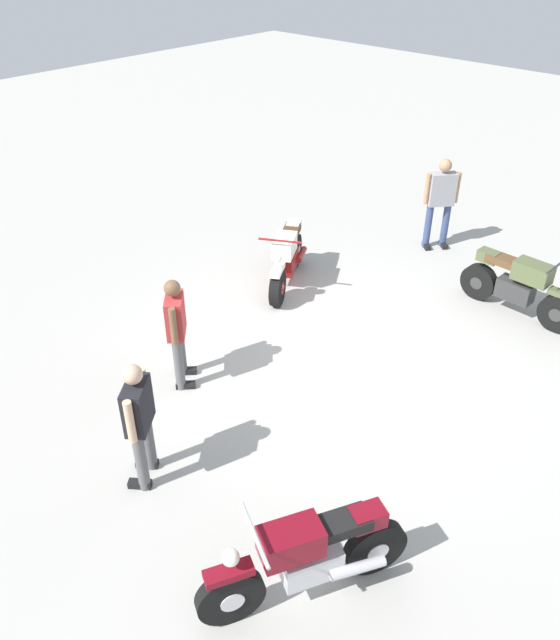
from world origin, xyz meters
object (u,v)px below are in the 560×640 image
at_px(person_in_black_shirt, 139,418).
at_px(motorcycle_cream_vintage, 287,258).
at_px(person_in_gray_shirt, 441,198).
at_px(motorcycle_maroon_cruiser, 307,558).
at_px(motorcycle_olive_vintage, 519,286).
at_px(person_in_red_shirt, 177,327).

bearing_deg(person_in_black_shirt, motorcycle_cream_vintage, -105.19).
bearing_deg(person_in_black_shirt, person_in_gray_shirt, -122.42).
bearing_deg(motorcycle_maroon_cruiser, motorcycle_olive_vintage, -146.17).
xyz_separation_m(motorcycle_cream_vintage, motorcycle_olive_vintage, (-1.78, 3.29, 0.00)).
bearing_deg(motorcycle_olive_vintage, person_in_gray_shirt, 153.85).
xyz_separation_m(motorcycle_maroon_cruiser, person_in_black_shirt, (0.13, -2.27, 0.37)).
distance_m(motorcycle_maroon_cruiser, person_in_black_shirt, 2.30).
bearing_deg(person_in_black_shirt, motorcycle_maroon_cruiser, 145.40).
distance_m(motorcycle_maroon_cruiser, person_in_red_shirt, 3.59).
relative_size(person_in_black_shirt, person_in_gray_shirt, 0.93).
relative_size(motorcycle_cream_vintage, motorcycle_olive_vintage, 0.90).
height_order(motorcycle_cream_vintage, motorcycle_maroon_cruiser, motorcycle_maroon_cruiser).
distance_m(motorcycle_olive_vintage, person_in_red_shirt, 5.38).
xyz_separation_m(motorcycle_maroon_cruiser, motorcycle_olive_vintage, (-5.98, -0.78, -0.03)).
relative_size(person_in_red_shirt, person_in_gray_shirt, 0.92).
distance_m(person_in_black_shirt, person_in_red_shirt, 1.75).
distance_m(motorcycle_cream_vintage, person_in_red_shirt, 3.06).
xyz_separation_m(person_in_red_shirt, person_in_gray_shirt, (-5.91, 0.38, 0.09)).
bearing_deg(person_in_gray_shirt, motorcycle_olive_vintage, 10.91).
height_order(person_in_black_shirt, person_in_red_shirt, person_in_black_shirt).
bearing_deg(motorcycle_cream_vintage, person_in_black_shirt, -7.56).
height_order(person_in_black_shirt, person_in_gray_shirt, person_in_gray_shirt).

